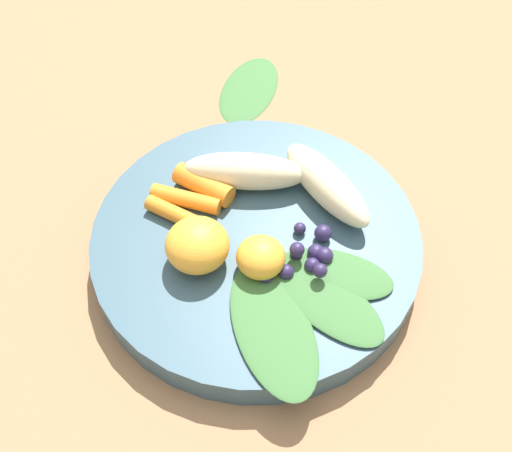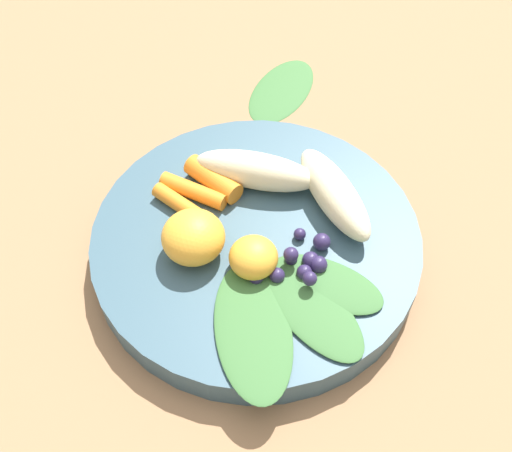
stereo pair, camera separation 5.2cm
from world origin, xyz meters
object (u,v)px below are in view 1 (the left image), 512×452
object	(u,v)px
banana_peeled_left	(245,171)
bowl	(256,243)
kale_leaf_stray	(249,88)
banana_peeled_right	(327,184)
orange_segment_near	(261,257)

from	to	relation	value
banana_peeled_left	bowl	bearing A→B (deg)	104.21
bowl	kale_leaf_stray	distance (m)	0.23
bowl	kale_leaf_stray	size ratio (longest dim) A/B	2.41
bowl	kale_leaf_stray	world-z (taller)	bowl
banana_peeled_right	orange_segment_near	bearing A→B (deg)	109.49
bowl	banana_peeled_right	xyz separation A→B (m)	(-0.04, -0.07, 0.03)
bowl	kale_leaf_stray	xyz separation A→B (m)	(0.11, -0.20, -0.01)
banana_peeled_left	kale_leaf_stray	bearing A→B (deg)	-86.16
bowl	orange_segment_near	xyz separation A→B (m)	(-0.02, 0.03, 0.03)
banana_peeled_left	kale_leaf_stray	xyz separation A→B (m)	(0.08, -0.15, -0.04)
kale_leaf_stray	banana_peeled_left	bearing A→B (deg)	-164.44
bowl	banana_peeled_right	world-z (taller)	banana_peeled_right
banana_peeled_right	kale_leaf_stray	xyz separation A→B (m)	(0.15, -0.13, -0.04)
banana_peeled_left	banana_peeled_right	world-z (taller)	same
orange_segment_near	kale_leaf_stray	size ratio (longest dim) A/B	0.34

